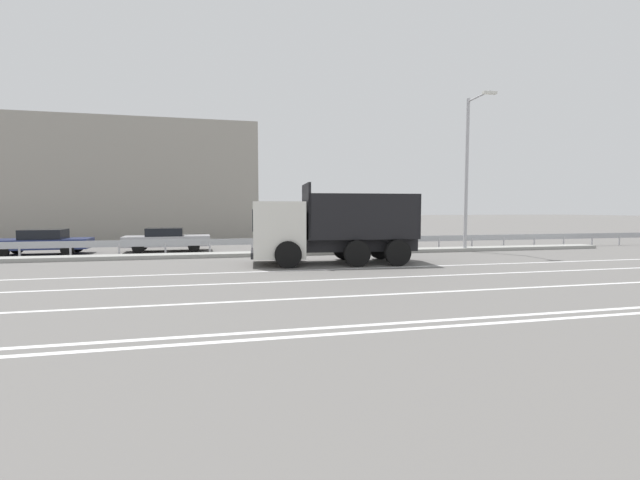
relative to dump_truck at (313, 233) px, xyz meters
The scene contains 14 objects.
ground_plane 1.96m from the dump_truck, 92.09° to the left, with size 320.00×320.00×0.00m, color #605E5B.
lane_strip_0 2.45m from the dump_truck, 63.67° to the right, with size 63.43×0.16×0.01m, color silver.
lane_strip_1 4.48m from the dump_truck, 77.51° to the right, with size 63.43×0.16×0.01m, color silver.
lane_strip_2 7.01m from the dump_truck, 82.25° to the right, with size 63.43×0.16×0.01m, color silver.
lane_strip_3 9.69m from the dump_truck, 84.45° to the right, with size 63.43×0.16×0.01m, color silver.
lane_strip_4 10.11m from the dump_truck, 84.69° to the right, with size 63.43×0.16×0.01m, color silver.
median_island 3.75m from the dump_truck, 90.87° to the left, with size 34.89×1.10×0.18m, color gray.
median_guardrail 4.74m from the dump_truck, 90.66° to the left, with size 63.43×0.09×0.78m.
dump_truck is the anchor object (origin of this frame).
median_road_sign 4.76m from the dump_truck, 48.25° to the left, with size 0.68×0.16×2.38m.
street_lamp_1 10.19m from the dump_truck, 19.19° to the left, with size 0.71×2.20×8.09m.
parked_car_2 13.98m from the dump_truck, 152.17° to the left, with size 4.50×2.11×1.26m.
parked_car_3 9.54m from the dump_truck, 133.22° to the left, with size 4.48×2.04×1.27m.
background_building_0 23.87m from the dump_truck, 119.10° to the left, with size 21.50×8.41×9.04m, color gray.
Camera 1 is at (-3.70, -18.71, 2.22)m, focal length 24.00 mm.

